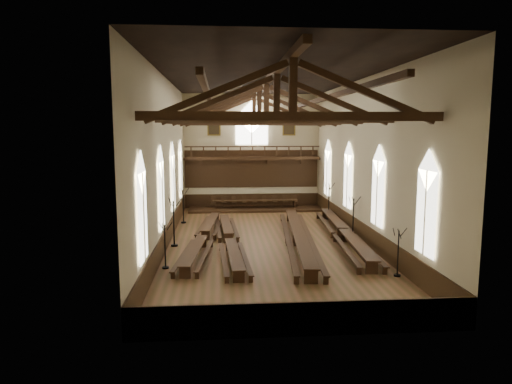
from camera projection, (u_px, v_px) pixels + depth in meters
ground at (266, 242)px, 28.16m from camera, size 26.00×26.00×0.00m
room_walls at (266, 137)px, 27.28m from camera, size 26.00×26.00×26.00m
wainscot_band at (266, 233)px, 28.08m from camera, size 12.00×26.00×1.20m
side_windows at (266, 182)px, 27.65m from camera, size 11.85×19.80×4.50m
end_window at (252, 126)px, 39.92m from camera, size 2.80×0.12×3.80m
minstrels_gallery at (252, 164)px, 40.14m from camera, size 11.80×1.24×3.70m
portraits at (252, 127)px, 39.93m from camera, size 7.75×0.09×1.45m
roof_trusses at (266, 107)px, 27.04m from camera, size 11.70×25.70×2.80m
refectory_row_a at (204, 236)px, 27.70m from camera, size 1.97×13.80×0.67m
refectory_row_b at (229, 239)px, 27.02m from camera, size 1.61×13.64×0.66m
refectory_row_c at (299, 235)px, 27.46m from camera, size 2.28×14.97×0.80m
refectory_row_d at (344, 231)px, 28.65m from camera, size 2.02×14.52×0.75m
dais at (255, 209)px, 39.42m from camera, size 11.40×2.84×0.19m
high_table at (255, 201)px, 39.33m from camera, size 7.34×0.96×0.69m
high_chairs at (255, 201)px, 40.05m from camera, size 7.65×0.45×0.93m
candelabrum_left_near at (165, 255)px, 22.73m from camera, size 0.70×0.69×2.36m
candelabrum_left_mid at (174, 232)px, 27.06m from camera, size 0.80×0.89×2.90m
candelabrum_left_far at (183, 212)px, 33.80m from camera, size 0.74×0.81×2.64m
candelabrum_right_near at (398, 262)px, 21.50m from camera, size 0.68×0.70×2.34m
candelabrum_right_mid at (353, 226)px, 28.77m from camera, size 0.79×0.84×2.76m
candelabrum_right_far at (329, 208)px, 35.20m from camera, size 0.86×0.84×2.88m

